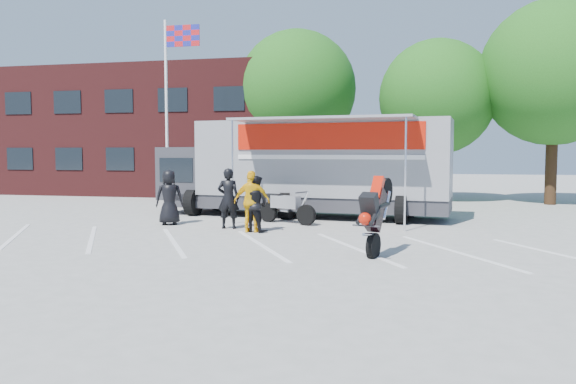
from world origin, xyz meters
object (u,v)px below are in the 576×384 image
at_px(transporter_truck, 309,217).
at_px(spectator_leather_c, 255,204).
at_px(tree_right, 554,73).
at_px(spectator_leather_a, 169,197).
at_px(parked_motorcycle, 287,224).
at_px(stunt_bike_rider, 382,253).
at_px(tree_left, 297,90).
at_px(spectator_leather_b, 228,198).
at_px(flagpole, 172,89).
at_px(tree_mid, 437,97).
at_px(spectator_hivis, 252,202).

xyz_separation_m(transporter_truck, spectator_leather_c, (-0.83, -4.21, 0.83)).
bearing_deg(tree_right, spectator_leather_a, -143.08).
height_order(parked_motorcycle, stunt_bike_rider, stunt_bike_rider).
distance_m(tree_left, spectator_leather_a, 12.84).
bearing_deg(spectator_leather_a, transporter_truck, -163.81).
relative_size(spectator_leather_a, spectator_leather_b, 0.96).
bearing_deg(tree_left, stunt_bike_rider, -71.18).
distance_m(flagpole, spectator_leather_a, 7.58).
height_order(tree_left, stunt_bike_rider, tree_left).
bearing_deg(parked_motorcycle, tree_right, -24.00).
height_order(tree_mid, spectator_leather_b, tree_mid).
height_order(flagpole, tree_left, tree_left).
bearing_deg(spectator_leather_a, tree_right, -165.94).
height_order(transporter_truck, spectator_hivis, spectator_hivis).
distance_m(spectator_leather_a, spectator_leather_b, 2.22).
bearing_deg(flagpole, spectator_hivis, -50.91).
bearing_deg(spectator_leather_c, stunt_bike_rider, 164.87).
bearing_deg(spectator_leather_b, flagpole, -58.31).
bearing_deg(spectator_hivis, spectator_leather_c, -136.09).
bearing_deg(tree_right, spectator_leather_b, -137.01).
bearing_deg(spectator_leather_c, flagpole, -29.67).
xyz_separation_m(tree_right, spectator_leather_c, (-10.57, -11.29, -5.04)).
relative_size(tree_left, transporter_truck, 0.79).
bearing_deg(stunt_bike_rider, parked_motorcycle, 141.19).
relative_size(flagpole, parked_motorcycle, 3.52).
distance_m(stunt_bike_rider, spectator_leather_a, 8.03).
height_order(spectator_leather_c, spectator_hivis, spectator_hivis).
relative_size(parked_motorcycle, spectator_leather_a, 1.27).
bearing_deg(stunt_bike_rider, spectator_hivis, 162.09).
height_order(spectator_leather_b, spectator_leather_c, spectator_leather_b).
height_order(flagpole, spectator_leather_a, flagpole).
bearing_deg(stunt_bike_rider, spectator_leather_a, 168.30).
distance_m(parked_motorcycle, stunt_bike_rider, 5.91).
relative_size(tree_left, spectator_leather_a, 4.82).
distance_m(tree_left, tree_mid, 7.10).
xyz_separation_m(transporter_truck, spectator_hivis, (-0.91, -4.31, 0.91)).
bearing_deg(spectator_hivis, tree_left, -91.28).
bearing_deg(transporter_truck, spectator_leather_c, -94.96).
bearing_deg(tree_left, transporter_truck, -75.26).
relative_size(transporter_truck, stunt_bike_rider, 5.55).
xyz_separation_m(tree_mid, stunt_bike_rider, (-1.70, -14.56, -4.94)).
bearing_deg(tree_mid, flagpole, -156.03).
bearing_deg(spectator_leather_a, parked_motorcycle, 174.07).
bearing_deg(tree_mid, spectator_leather_a, -128.94).
height_order(parked_motorcycle, spectator_hivis, spectator_hivis).
distance_m(tree_right, stunt_bike_rider, 16.65).
bearing_deg(tree_right, tree_mid, 174.29).
xyz_separation_m(flagpole, parked_motorcycle, (6.15, -4.72, -5.05)).
bearing_deg(parked_motorcycle, flagpole, 76.11).
bearing_deg(tree_left, spectator_leather_b, -88.03).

